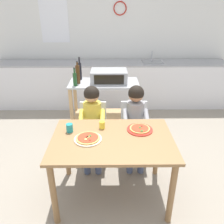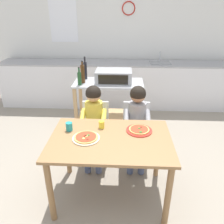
# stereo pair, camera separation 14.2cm
# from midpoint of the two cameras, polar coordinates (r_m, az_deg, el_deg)

# --- Properties ---
(ground_plane) EXTENTS (11.76, 11.76, 0.00)m
(ground_plane) POSITION_cam_midpoint_polar(r_m,az_deg,el_deg) (3.69, -1.26, -6.79)
(ground_plane) COLOR gray
(back_wall_tiled) EXTENTS (5.32, 0.14, 2.70)m
(back_wall_tiled) POSITION_cam_midpoint_polar(r_m,az_deg,el_deg) (4.98, -1.26, 18.36)
(back_wall_tiled) COLOR white
(back_wall_tiled) RESTS_ON ground
(kitchen_counter) EXTENTS (4.79, 0.60, 1.11)m
(kitchen_counter) POSITION_cam_midpoint_polar(r_m,az_deg,el_deg) (4.78, -1.15, 7.02)
(kitchen_counter) COLOR silver
(kitchen_counter) RESTS_ON ground
(kitchen_island_cart) EXTENTS (1.07, 0.53, 0.87)m
(kitchen_island_cart) POSITION_cam_midpoint_polar(r_m,az_deg,el_deg) (3.65, -3.08, 3.07)
(kitchen_island_cart) COLOR #B7BABF
(kitchen_island_cart) RESTS_ON ground
(toaster_oven) EXTENTS (0.55, 0.39, 0.18)m
(toaster_oven) POSITION_cam_midpoint_polar(r_m,az_deg,el_deg) (3.54, -1.93, 8.99)
(toaster_oven) COLOR #999BA0
(toaster_oven) RESTS_ON kitchen_island_cart
(bottle_dark_olive_oil) EXTENTS (0.06, 0.06, 0.34)m
(bottle_dark_olive_oil) POSITION_cam_midpoint_polar(r_m,az_deg,el_deg) (3.51, -9.75, 9.34)
(bottle_dark_olive_oil) COLOR #4C2D14
(bottle_dark_olive_oil) RESTS_ON kitchen_island_cart
(bottle_squat_spirits) EXTENTS (0.06, 0.06, 0.36)m
(bottle_squat_spirits) POSITION_cam_midpoint_polar(r_m,az_deg,el_deg) (3.69, -9.19, 10.23)
(bottle_squat_spirits) COLOR black
(bottle_squat_spirits) RESTS_ON kitchen_island_cart
(bottle_brown_beer) EXTENTS (0.06, 0.06, 0.27)m
(bottle_brown_beer) POSITION_cam_midpoint_polar(r_m,az_deg,el_deg) (3.42, -10.49, 8.19)
(bottle_brown_beer) COLOR #1E4723
(bottle_brown_beer) RESTS_ON kitchen_island_cart
(dining_table) EXTENTS (1.23, 0.83, 0.75)m
(dining_table) POSITION_cam_midpoint_polar(r_m,az_deg,el_deg) (2.35, -1.67, -8.91)
(dining_table) COLOR olive
(dining_table) RESTS_ON ground
(dining_chair_left) EXTENTS (0.36, 0.36, 0.81)m
(dining_chair_left) POSITION_cam_midpoint_polar(r_m,az_deg,el_deg) (3.03, -6.04, -4.13)
(dining_chair_left) COLOR silver
(dining_chair_left) RESTS_ON ground
(dining_chair_right) EXTENTS (0.36, 0.36, 0.81)m
(dining_chair_right) POSITION_cam_midpoint_polar(r_m,az_deg,el_deg) (3.03, 4.18, -3.99)
(dining_chair_right) COLOR silver
(dining_chair_right) RESTS_ON ground
(child_in_yellow_shirt) EXTENTS (0.32, 0.42, 1.07)m
(child_in_yellow_shirt) POSITION_cam_midpoint_polar(r_m,az_deg,el_deg) (2.82, -6.43, -1.65)
(child_in_yellow_shirt) COLOR #424C6B
(child_in_yellow_shirt) RESTS_ON ground
(child_in_grey_shirt) EXTENTS (0.32, 0.42, 1.07)m
(child_in_grey_shirt) POSITION_cam_midpoint_polar(r_m,az_deg,el_deg) (2.83, 4.50, -1.42)
(child_in_grey_shirt) COLOR #424C6B
(child_in_grey_shirt) RESTS_ON ground
(pizza_plate_cream) EXTENTS (0.28, 0.28, 0.03)m
(pizza_plate_cream) POSITION_cam_midpoint_polar(r_m,az_deg,el_deg) (2.29, -7.85, -6.64)
(pizza_plate_cream) COLOR beige
(pizza_plate_cream) RESTS_ON dining_table
(pizza_plate_red_rimmed) EXTENTS (0.27, 0.27, 0.03)m
(pizza_plate_red_rimmed) POSITION_cam_midpoint_polar(r_m,az_deg,el_deg) (2.44, 5.34, -4.32)
(pizza_plate_red_rimmed) COLOR red
(pizza_plate_red_rimmed) RESTS_ON dining_table
(drinking_cup_teal) EXTENTS (0.07, 0.07, 0.09)m
(drinking_cup_teal) POSITION_cam_midpoint_polar(r_m,az_deg,el_deg) (2.44, -12.25, -3.95)
(drinking_cup_teal) COLOR teal
(drinking_cup_teal) RESTS_ON dining_table
(drinking_cup_yellow) EXTENTS (0.06, 0.06, 0.08)m
(drinking_cup_yellow) POSITION_cam_midpoint_polar(r_m,az_deg,el_deg) (2.46, -4.17, -3.25)
(drinking_cup_yellow) COLOR yellow
(drinking_cup_yellow) RESTS_ON dining_table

